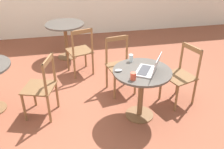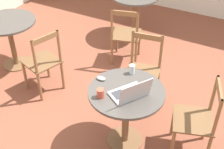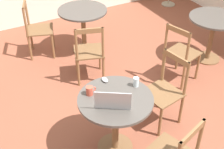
# 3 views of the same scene
# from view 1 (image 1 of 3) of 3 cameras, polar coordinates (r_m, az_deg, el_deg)

# --- Properties ---
(ground_plane) EXTENTS (16.00, 16.00, 0.00)m
(ground_plane) POSITION_cam_1_polar(r_m,az_deg,el_deg) (3.93, 0.51, -6.52)
(ground_plane) COLOR brown
(cafe_table_near) EXTENTS (0.78, 0.78, 0.74)m
(cafe_table_near) POSITION_cam_1_polar(r_m,az_deg,el_deg) (3.39, 6.78, -1.49)
(cafe_table_near) COLOR brown
(cafe_table_near) RESTS_ON ground_plane
(cafe_table_mid) EXTENTS (0.78, 0.78, 0.74)m
(cafe_table_mid) POSITION_cam_1_polar(r_m,az_deg,el_deg) (5.26, -10.65, 9.69)
(cafe_table_mid) COLOR brown
(cafe_table_mid) RESTS_ON ground_plane
(chair_near_right) EXTENTS (0.47, 0.47, 0.90)m
(chair_near_right) POSITION_cam_1_polar(r_m,az_deg,el_deg) (4.03, 1.81, 2.04)
(chair_near_right) COLOR brown
(chair_near_right) RESTS_ON ground_plane
(chair_near_front) EXTENTS (0.52, 0.52, 0.90)m
(chair_near_front) POSITION_cam_1_polar(r_m,az_deg,el_deg) (3.89, 15.55, -0.26)
(chair_near_front) COLOR brown
(chair_near_front) RESTS_ON ground_plane
(chair_mid_left) EXTENTS (0.51, 0.51, 0.90)m
(chair_mid_left) POSITION_cam_1_polar(r_m,az_deg,el_deg) (4.58, -7.24, 5.24)
(chair_mid_left) COLOR brown
(chair_mid_left) RESTS_ON ground_plane
(chair_far_front) EXTENTS (0.52, 0.52, 0.90)m
(chair_far_front) POSITION_cam_1_polar(r_m,az_deg,el_deg) (3.59, -15.73, -2.87)
(chair_far_front) COLOR brown
(chair_far_front) RESTS_ON ground_plane
(laptop) EXTENTS (0.44, 0.42, 0.24)m
(laptop) POSITION_cam_1_polar(r_m,az_deg,el_deg) (3.25, 8.49, 1.28)
(laptop) COLOR #B7B7BC
(laptop) RESTS_ON cafe_table_near
(mouse) EXTENTS (0.06, 0.10, 0.03)m
(mouse) POSITION_cam_1_polar(r_m,az_deg,el_deg) (3.25, 1.46, 0.94)
(mouse) COLOR #B7B7BC
(mouse) RESTS_ON cafe_table_near
(mug) EXTENTS (0.11, 0.07, 0.10)m
(mug) POSITION_cam_1_polar(r_m,az_deg,el_deg) (3.07, 4.86, -0.37)
(mug) COLOR #C64C38
(mug) RESTS_ON cafe_table_near
(drinking_glass) EXTENTS (0.06, 0.06, 0.11)m
(drinking_glass) POSITION_cam_1_polar(r_m,az_deg,el_deg) (3.51, 4.34, 3.76)
(drinking_glass) COLOR silver
(drinking_glass) RESTS_ON cafe_table_near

